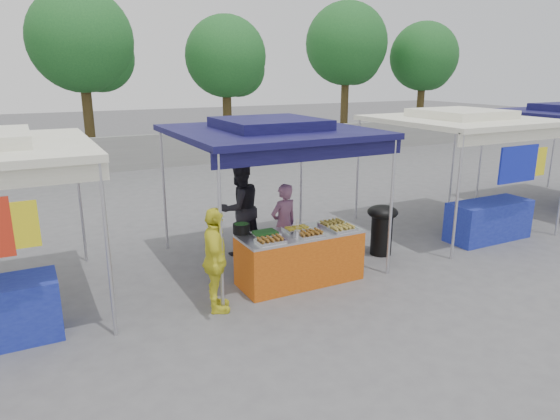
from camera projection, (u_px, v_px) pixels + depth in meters
name	position (u px, v px, depth m)	size (l,w,h in m)	color
ground_plane	(297.00, 279.00, 8.31)	(80.00, 80.00, 0.00)	#5E5D60
back_wall	(144.00, 152.00, 17.55)	(40.00, 0.25, 1.20)	gray
main_canopy	(270.00, 130.00, 8.50)	(3.20, 3.20, 2.57)	silver
neighbor_stall_right	(472.00, 158.00, 10.37)	(3.20, 3.20, 2.57)	silver
tree_1	(85.00, 45.00, 17.55)	(3.64, 3.61, 6.20)	#433519
tree_2	(229.00, 60.00, 20.00)	(3.31, 3.22, 5.53)	#433519
tree_3	(348.00, 47.00, 23.10)	(3.77, 3.76, 6.45)	#433519
tree_4	(425.00, 59.00, 24.79)	(3.41, 3.33, 5.73)	#433519
vendor_table	(300.00, 257.00, 8.11)	(2.00, 0.80, 0.85)	#C95512
food_tray_fl	(270.00, 240.00, 7.51)	(0.42, 0.30, 0.07)	silver
food_tray_fm	(310.00, 234.00, 7.80)	(0.42, 0.30, 0.07)	silver
food_tray_fr	(342.00, 229.00, 8.07)	(0.42, 0.30, 0.07)	silver
food_tray_bl	(265.00, 234.00, 7.82)	(0.42, 0.30, 0.07)	silver
food_tray_bm	(297.00, 229.00, 8.08)	(0.42, 0.30, 0.07)	silver
food_tray_br	(333.00, 224.00, 8.33)	(0.42, 0.30, 0.07)	silver
cooking_pot	(241.00, 229.00, 7.93)	(0.27, 0.27, 0.16)	black
skewer_cup	(297.00, 234.00, 7.74)	(0.09, 0.09, 0.11)	silver
wok_burner	(382.00, 225.00, 9.31)	(0.57, 0.57, 0.96)	black
crate_left	(263.00, 264.00, 8.59)	(0.48, 0.33, 0.29)	#1423A8
crate_right	(295.00, 255.00, 8.97)	(0.55, 0.38, 0.33)	#1423A8
crate_stacked	(295.00, 237.00, 8.88)	(0.54, 0.38, 0.32)	#1423A8
vendor_woman	(284.00, 225.00, 8.79)	(0.54, 0.35, 1.47)	#8E5A7C
helper_man	(240.00, 208.00, 9.26)	(0.86, 0.67, 1.77)	black
customer_person	(215.00, 261.00, 7.03)	(0.90, 0.38, 1.54)	yellow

